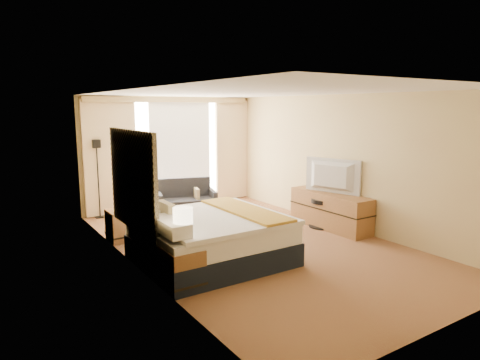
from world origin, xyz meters
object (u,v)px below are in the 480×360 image
floor_lamp (97,163)px  lamp_right (123,184)px  nightstand_left (182,269)px  lamp_left (183,217)px  television (330,176)px  desk_chair (325,202)px  loveseat (186,203)px  bed (210,238)px  media_dresser (330,210)px  nightstand_right (121,225)px

floor_lamp → lamp_right: bearing=-92.3°
nightstand_left → lamp_left: bearing=2.5°
television → desk_chair: bearing=-29.8°
loveseat → floor_lamp: size_ratio=0.84×
bed → desk_chair: size_ratio=1.89×
bed → television: 2.94m
lamp_left → desk_chair: bearing=17.7°
bed → lamp_left: (-0.78, -0.69, 0.59)m
media_dresser → lamp_left: bearing=-164.1°
media_dresser → lamp_left: size_ratio=3.33×
bed → floor_lamp: floor_lamp is taller
lamp_left → lamp_right: (0.01, 2.42, 0.06)m
lamp_right → lamp_left: bearing=-90.2°
lamp_right → bed: bearing=-65.9°
nightstand_right → lamp_right: bearing=-65.1°
lamp_left → loveseat: bearing=63.6°
nightstand_left → lamp_right: 2.54m
loveseat → television: television is taller
nightstand_left → lamp_right: (0.04, 2.42, 0.75)m
loveseat → nightstand_left: bearing=-100.1°
desk_chair → lamp_right: 3.89m
nightstand_left → floor_lamp: (0.11, 4.34, 0.91)m
nightstand_left → television: (3.65, 1.04, 0.76)m
nightstand_right → loveseat: (1.78, 1.03, -0.01)m
bed → nightstand_right: bearing=114.1°
bed → media_dresser: bearing=7.1°
media_dresser → desk_chair: desk_chair is taller
television → lamp_left: bearing=89.5°
nightstand_right → desk_chair: (3.68, -1.33, 0.22)m
nightstand_left → desk_chair: bearing=17.6°
lamp_right → television: television is taller
nightstand_right → media_dresser: (3.70, -1.45, 0.07)m
floor_lamp → nightstand_right: bearing=-93.5°
television → floor_lamp: bearing=30.5°
desk_chair → floor_lamp: bearing=136.6°
bed → lamp_right: 2.01m
desk_chair → lamp_right: lamp_right is taller
floor_lamp → bed: bearing=-79.2°
lamp_right → television: size_ratio=0.53×
loveseat → floor_lamp: (-1.67, 0.81, 0.93)m
nightstand_left → lamp_left: (0.03, 0.00, 0.69)m
desk_chair → television: 0.55m
lamp_right → television: (3.61, -1.38, 0.01)m
nightstand_right → lamp_left: 2.59m
nightstand_right → media_dresser: 3.97m
nightstand_left → nightstand_right: same height
lamp_left → lamp_right: bearing=89.8°
lamp_right → nightstand_left: bearing=-90.8°
media_dresser → loveseat: loveseat is taller
loveseat → floor_lamp: bearing=170.9°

